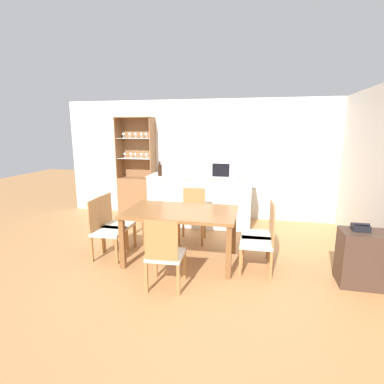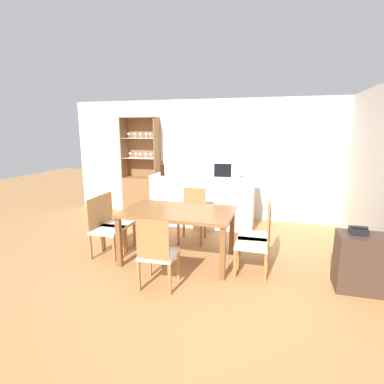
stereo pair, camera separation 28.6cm
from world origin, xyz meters
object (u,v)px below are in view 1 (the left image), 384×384
at_px(dining_chair_side_left_near, 106,230).
at_px(dining_chair_head_far, 193,216).
at_px(side_cabinet, 364,258).
at_px(dining_table, 181,216).
at_px(dining_chair_side_right_far, 260,234).
at_px(microwave, 225,169).
at_px(display_cabinet, 137,188).
at_px(dining_chair_side_left_far, 115,224).
at_px(wine_bottle, 160,170).
at_px(dining_chair_head_near, 165,254).
at_px(dining_chair_side_right_near, 260,241).
at_px(telephone, 361,227).

bearing_deg(dining_chair_side_left_near, dining_chair_head_far, 129.06).
xyz_separation_m(dining_chair_head_far, side_cabinet, (2.40, -1.06, -0.10)).
bearing_deg(dining_chair_head_far, dining_table, 86.91).
relative_size(dining_table, side_cabinet, 2.30).
height_order(dining_chair_side_right_far, microwave, microwave).
relative_size(display_cabinet, dining_table, 1.37).
xyz_separation_m(dining_table, dining_chair_side_left_far, (-1.14, 0.15, -0.24)).
relative_size(dining_table, dining_chair_side_left_near, 1.75).
height_order(dining_chair_head_far, microwave, microwave).
relative_size(dining_chair_side_left_near, dining_chair_side_left_far, 1.00).
bearing_deg(dining_chair_side_left_near, wine_bottle, 166.92).
bearing_deg(dining_chair_side_right_far, dining_chair_side_left_far, 85.76).
relative_size(dining_chair_head_near, side_cabinet, 1.31).
bearing_deg(dining_chair_side_right_near, microwave, 20.00).
relative_size(dining_chair_side_right_far, dining_chair_side_left_far, 1.00).
height_order(display_cabinet, dining_table, display_cabinet).
distance_m(dining_chair_side_left_far, side_cabinet, 3.56).
distance_m(dining_chair_side_right_near, microwave, 2.09).
relative_size(dining_chair_head_far, microwave, 1.80).
xyz_separation_m(dining_chair_side_left_near, microwave, (1.60, 1.84, 0.72)).
bearing_deg(microwave, side_cabinet, -44.74).
bearing_deg(dining_chair_head_near, dining_chair_side_left_far, 136.61).
relative_size(dining_chair_side_left_far, microwave, 1.80).
bearing_deg(dining_table, telephone, -4.80).
height_order(dining_table, dining_chair_side_left_far, dining_chair_side_left_far).
bearing_deg(dining_table, dining_chair_side_left_near, -172.50).
xyz_separation_m(dining_table, telephone, (2.33, -0.20, 0.06)).
bearing_deg(telephone, dining_chair_side_right_near, 177.71).
xyz_separation_m(dining_table, side_cabinet, (2.40, -0.23, -0.33)).
distance_m(dining_chair_head_far, microwave, 1.22).
xyz_separation_m(display_cabinet, dining_table, (1.59, -2.20, 0.07)).
bearing_deg(dining_table, display_cabinet, 125.83).
relative_size(wine_bottle, side_cabinet, 0.41).
height_order(display_cabinet, side_cabinet, display_cabinet).
relative_size(dining_chair_side_left_near, telephone, 4.71).
relative_size(dining_table, microwave, 3.15).
bearing_deg(dining_chair_head_near, wine_bottle, 106.43).
height_order(dining_chair_head_far, side_cabinet, dining_chair_head_far).
distance_m(dining_chair_side_left_far, telephone, 3.50).
height_order(microwave, side_cabinet, microwave).
distance_m(dining_chair_side_right_far, microwave, 1.83).
relative_size(dining_chair_side_right_near, dining_chair_side_right_far, 1.00).
bearing_deg(dining_chair_head_near, dining_chair_side_right_near, 28.27).
height_order(dining_chair_side_right_near, telephone, dining_chair_side_right_near).
height_order(dining_chair_head_near, dining_chair_side_left_far, same).
distance_m(dining_chair_side_left_near, side_cabinet, 3.54).
distance_m(dining_table, dining_chair_side_left_far, 1.17).
relative_size(dining_chair_side_left_near, wine_bottle, 3.17).
bearing_deg(microwave, wine_bottle, -171.32).
distance_m(dining_chair_head_near, dining_chair_side_left_far, 1.50).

